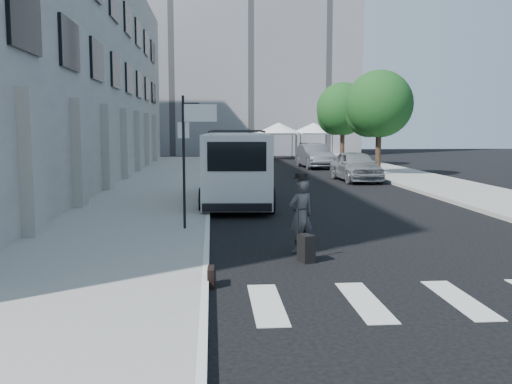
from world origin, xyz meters
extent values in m
plane|color=black|center=(0.00, 0.00, 0.00)|extent=(120.00, 120.00, 0.00)
cube|color=gray|center=(-4.25, 16.00, 0.07)|extent=(4.50, 48.00, 0.15)
cube|color=gray|center=(9.00, 20.00, 0.07)|extent=(4.00, 56.00, 0.15)
cube|color=gray|center=(-11.50, 18.00, 6.00)|extent=(10.00, 44.00, 12.00)
cube|color=slate|center=(2.00, 50.00, 12.50)|extent=(22.00, 12.00, 25.00)
cylinder|color=black|center=(-2.60, 3.20, 1.90)|extent=(0.07, 0.07, 3.50)
cube|color=white|center=(-2.60, 3.22, 2.75)|extent=(0.30, 0.03, 0.42)
cube|color=white|center=(-2.15, 3.20, 3.20)|extent=(0.85, 0.06, 0.45)
cylinder|color=black|center=(7.60, 20.00, 1.40)|extent=(0.32, 0.32, 2.80)
sphere|color=#184616|center=(7.60, 20.00, 4.13)|extent=(3.80, 3.80, 3.80)
sphere|color=#184616|center=(7.20, 20.60, 3.56)|extent=(2.66, 2.66, 2.66)
cylinder|color=black|center=(7.60, 29.00, 1.40)|extent=(0.32, 0.32, 2.80)
sphere|color=#184616|center=(7.60, 29.00, 4.13)|extent=(3.80, 3.80, 3.80)
sphere|color=#184616|center=(7.20, 29.60, 3.56)|extent=(2.66, 2.66, 2.66)
cylinder|color=black|center=(2.60, 36.60, 1.10)|extent=(0.06, 0.06, 2.20)
cylinder|color=black|center=(5.40, 36.60, 1.10)|extent=(0.06, 0.06, 2.20)
cylinder|color=black|center=(2.60, 39.40, 1.10)|extent=(0.06, 0.06, 2.20)
cylinder|color=black|center=(5.40, 39.40, 1.10)|extent=(0.06, 0.06, 2.20)
cube|color=white|center=(4.00, 38.00, 2.25)|extent=(3.00, 3.00, 0.12)
cone|color=white|center=(4.00, 38.00, 2.75)|extent=(4.00, 4.00, 0.90)
cylinder|color=black|center=(5.80, 37.10, 1.10)|extent=(0.06, 0.06, 2.20)
cylinder|color=black|center=(8.60, 37.10, 1.10)|extent=(0.06, 0.06, 2.20)
cylinder|color=black|center=(5.80, 39.90, 1.10)|extent=(0.06, 0.06, 2.20)
cylinder|color=black|center=(8.60, 39.90, 1.10)|extent=(0.06, 0.06, 2.20)
cube|color=white|center=(7.20, 38.50, 2.25)|extent=(3.00, 3.00, 0.12)
cone|color=white|center=(7.20, 38.50, 2.75)|extent=(4.00, 4.00, 0.90)
imported|color=#3F4042|center=(0.13, 0.73, 0.85)|extent=(0.73, 0.63, 1.69)
cube|color=black|center=(-1.90, -1.89, 0.17)|extent=(0.13, 0.44, 0.34)
cube|color=black|center=(0.11, -0.18, 0.29)|extent=(0.36, 0.46, 0.58)
cylinder|color=black|center=(-0.04, -0.04, 0.83)|extent=(0.02, 0.02, 0.55)
cylinder|color=black|center=(0.15, 0.02, 0.83)|extent=(0.02, 0.02, 0.55)
cube|color=black|center=(0.05, -0.01, 1.10)|extent=(0.22, 0.09, 0.03)
cube|color=silver|center=(-0.96, 8.68, 1.39)|extent=(2.55, 6.23, 2.38)
cube|color=silver|center=(-0.80, 12.03, 0.85)|extent=(2.20, 1.12, 1.25)
cube|color=black|center=(-1.10, 5.65, 1.93)|extent=(1.82, 0.17, 0.91)
cylinder|color=black|center=(-1.94, 10.89, 0.43)|extent=(0.36, 0.88, 0.86)
cylinder|color=black|center=(0.22, 10.79, 0.43)|extent=(0.36, 0.88, 0.86)
cylinder|color=black|center=(-2.13, 6.69, 0.43)|extent=(0.36, 0.88, 0.86)
cylinder|color=black|center=(0.03, 6.59, 0.43)|extent=(0.36, 0.88, 0.86)
imported|color=gray|center=(5.65, 17.39, 0.80)|extent=(2.09, 4.77, 1.60)
imported|color=#505156|center=(5.24, 27.19, 0.82)|extent=(2.06, 5.06, 1.63)
imported|color=#ADAFB5|center=(6.79, 35.25, 0.75)|extent=(2.30, 5.26, 1.51)
camera|label=1|loc=(-1.87, -11.87, 2.84)|focal=40.00mm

